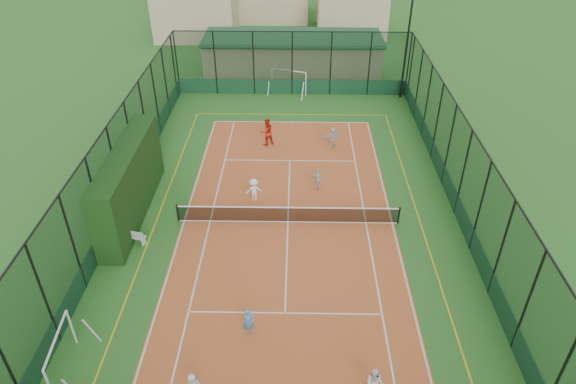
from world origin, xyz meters
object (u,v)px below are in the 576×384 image
object	(u,v)px
floodlight_ne	(407,45)
child_far_back	(333,137)
futsal_goal_near	(61,355)
clubhouse	(293,54)
coach	(267,132)
child_near_mid	(248,322)
child_far_right	(318,179)
white_bench	(130,235)
child_far_left	(254,190)
futsal_goal_far	(289,82)
child_near_right	(374,383)

from	to	relation	value
floodlight_ne	child_far_back	xyz separation A→B (m)	(-5.83, -8.26, -3.42)
floodlight_ne	futsal_goal_near	size ratio (longest dim) A/B	2.95
clubhouse	coach	world-z (taller)	clubhouse
child_far_back	floodlight_ne	bearing A→B (deg)	-148.43
child_near_mid	child_far_right	bearing A→B (deg)	66.39
white_bench	futsal_goal_near	xyz separation A→B (m)	(-0.37, -7.64, 0.46)
clubhouse	child_far_back	distance (m)	13.97
clubhouse	coach	size ratio (longest dim) A/B	8.24
child_far_right	coach	distance (m)	6.24
coach	child_far_back	bearing A→B (deg)	150.00
floodlight_ne	child_far_left	distance (m)	18.34
futsal_goal_far	coach	size ratio (longest dim) A/B	1.60
floodlight_ne	futsal_goal_far	xyz separation A→B (m)	(-8.87, 0.55, -3.17)
coach	child_far_left	bearing A→B (deg)	59.21
white_bench	child_near_mid	xyz separation A→B (m)	(6.36, -5.69, 0.21)
clubhouse	futsal_goal_far	distance (m)	4.89
child_near_right	futsal_goal_near	bearing A→B (deg)	-159.36
futsal_goal_far	child_far_right	size ratio (longest dim) A/B	2.22
white_bench	child_far_back	xyz separation A→B (m)	(10.57, 10.14, 0.26)
floodlight_ne	child_far_right	size ratio (longest dim) A/B	6.22
white_bench	child_far_back	size ratio (longest dim) A/B	1.13
futsal_goal_near	floodlight_ne	bearing A→B (deg)	-37.87
child_near_mid	child_far_back	world-z (taller)	child_far_back
child_near_mid	child_far_right	distance (m)	11.11
white_bench	coach	world-z (taller)	coach
child_near_right	child_far_back	bearing A→B (deg)	116.16
floodlight_ne	child_far_left	xyz separation A→B (m)	(-10.52, -14.63, -3.42)
child_far_left	child_far_back	bearing A→B (deg)	-139.33
clubhouse	child_near_mid	xyz separation A→B (m)	(-1.44, -29.50, -0.92)
child_near_mid	coach	xyz separation A→B (m)	(-0.11, 16.02, 0.28)
child_near_right	child_far_left	distance (m)	13.27
child_near_right	child_far_left	size ratio (longest dim) A/B	0.95
floodlight_ne	child_near_right	size ratio (longest dim) A/B	6.24
child_near_mid	child_far_back	xyz separation A→B (m)	(4.21, 15.83, 0.05)
clubhouse	child_near_right	world-z (taller)	clubhouse
futsal_goal_far	child_far_right	bearing A→B (deg)	-63.77
futsal_goal_near	child_near_mid	distance (m)	7.01
child_far_left	child_near_mid	bearing A→B (deg)	79.97
child_near_right	white_bench	bearing A→B (deg)	167.31
child_near_right	child_far_left	bearing A→B (deg)	137.64
futsal_goal_near	child_far_left	size ratio (longest dim) A/B	2.01
child_near_mid	child_near_right	bearing A→B (deg)	-37.75
clubhouse	child_far_back	size ratio (longest dim) A/B	10.91
white_bench	child_near_right	world-z (taller)	child_near_right
futsal_goal_far	white_bench	bearing A→B (deg)	-93.27
child_far_right	child_far_back	xyz separation A→B (m)	(1.11, 5.16, 0.03)
clubhouse	white_bench	distance (m)	25.08
child_near_right	coach	distance (m)	19.38
floodlight_ne	clubhouse	xyz separation A→B (m)	(-8.60, 5.40, -2.55)
floodlight_ne	white_bench	distance (m)	24.93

